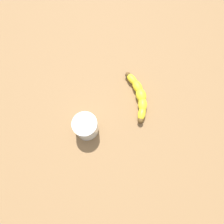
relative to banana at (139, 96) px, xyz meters
The scene contains 3 objects.
wooden_tabletop 13.85cm from the banana, 31.53° to the left, with size 120.00×120.00×3.00cm, color brown.
banana is the anchor object (origin of this frame).
smoothie_glass 23.05cm from the banana, 30.36° to the left, with size 8.46×8.46×8.53cm.
Camera 1 is at (-0.12, 21.98, 78.16)cm, focal length 33.59 mm.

